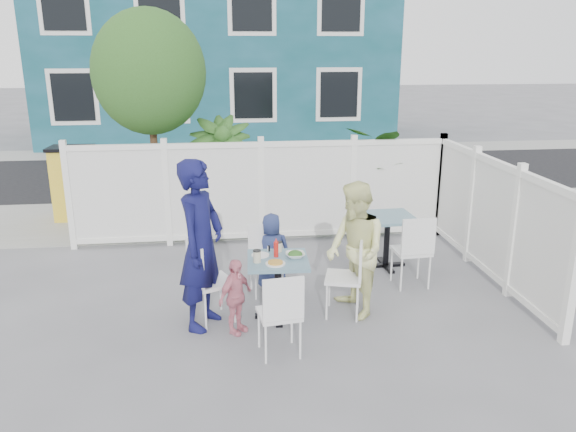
{
  "coord_description": "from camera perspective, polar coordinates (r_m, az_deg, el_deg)",
  "views": [
    {
      "loc": [
        -0.49,
        -6.08,
        2.98
      ],
      "look_at": [
        0.25,
        0.15,
        1.09
      ],
      "focal_mm": 35.0,
      "sensor_mm": 36.0,
      "label": 1
    }
  ],
  "objects": [
    {
      "name": "chair_left",
      "position": [
        6.3,
        -8.4,
        -6.02
      ],
      "size": [
        0.56,
        0.57,
        0.96
      ],
      "rotation": [
        0.0,
        0.0,
        -1.14
      ],
      "color": "white",
      "rests_on": "ground"
    },
    {
      "name": "potted_shrub_b",
      "position": [
        9.62,
        7.8,
        4.04
      ],
      "size": [
        2.07,
        1.99,
        1.77
      ],
      "primitive_type": "imported",
      "rotation": [
        0.0,
        0.0,
        5.77
      ],
      "color": "#2B521C",
      "rests_on": "ground"
    },
    {
      "name": "plate_main",
      "position": [
        6.13,
        -1.29,
        -4.86
      ],
      "size": [
        0.22,
        0.22,
        0.01
      ],
      "primitive_type": "cylinder",
      "color": "white",
      "rests_on": "main_table"
    },
    {
      "name": "ground",
      "position": [
        6.78,
        -1.96,
        -9.28
      ],
      "size": [
        80.0,
        80.0,
        0.0
      ],
      "primitive_type": "plane",
      "color": "slate"
    },
    {
      "name": "spare_table",
      "position": [
        7.91,
        10.06,
        -1.16
      ],
      "size": [
        0.74,
        0.74,
        0.75
      ],
      "rotation": [
        0.0,
        0.0,
        0.05
      ],
      "color": "#3B6571",
      "rests_on": "ground"
    },
    {
      "name": "chair_right",
      "position": [
        6.44,
        6.39,
        -5.56
      ],
      "size": [
        0.51,
        0.52,
        0.93
      ],
      "rotation": [
        0.0,
        0.0,
        1.3
      ],
      "color": "white",
      "rests_on": "ground"
    },
    {
      "name": "chair_back",
      "position": [
        7.04,
        -2.33,
        -3.85
      ],
      "size": [
        0.43,
        0.42,
        0.86
      ],
      "rotation": [
        0.0,
        0.0,
        3.26
      ],
      "color": "white",
      "rests_on": "ground"
    },
    {
      "name": "fence_back",
      "position": [
        8.78,
        -2.71,
        2.27
      ],
      "size": [
        5.86,
        0.08,
        1.6
      ],
      "color": "white",
      "rests_on": "ground"
    },
    {
      "name": "woman",
      "position": [
        6.38,
        6.86,
        -3.5
      ],
      "size": [
        0.75,
        0.88,
        1.56
      ],
      "primitive_type": "imported",
      "rotation": [
        0.0,
        0.0,
        -1.34
      ],
      "color": "#E6EB5C",
      "rests_on": "ground"
    },
    {
      "name": "building",
      "position": [
        20.07,
        -7.12,
        16.71
      ],
      "size": [
        11.0,
        6.0,
        6.0
      ],
      "color": "#10464D",
      "rests_on": "ground"
    },
    {
      "name": "toddler",
      "position": [
        6.08,
        -5.37,
        -8.16
      ],
      "size": [
        0.48,
        0.5,
        0.84
      ],
      "primitive_type": "imported",
      "rotation": [
        0.0,
        0.0,
        0.84
      ],
      "color": "pink",
      "rests_on": "ground"
    },
    {
      "name": "main_table",
      "position": [
        6.34,
        -1.04,
        -5.74
      ],
      "size": [
        0.71,
        0.71,
        0.71
      ],
      "rotation": [
        0.0,
        0.0,
        -0.05
      ],
      "color": "#3B6571",
      "rests_on": "ground"
    },
    {
      "name": "far_sidewalk",
      "position": [
        16.95,
        -5.05,
        6.59
      ],
      "size": [
        24.0,
        1.6,
        0.01
      ],
      "primitive_type": "cube",
      "color": "gray",
      "rests_on": "ground"
    },
    {
      "name": "plate_side",
      "position": [
        6.37,
        -2.83,
        -3.99
      ],
      "size": [
        0.2,
        0.2,
        0.01
      ],
      "primitive_type": "cylinder",
      "color": "white",
      "rests_on": "main_table"
    },
    {
      "name": "coffee_cup_a",
      "position": [
        6.17,
        -3.17,
        -4.15
      ],
      "size": [
        0.09,
        0.09,
        0.13
      ],
      "primitive_type": "cylinder",
      "color": "beige",
      "rests_on": "main_table"
    },
    {
      "name": "man",
      "position": [
        6.11,
        -8.83,
        -2.93
      ],
      "size": [
        0.7,
        0.81,
        1.88
      ],
      "primitive_type": "imported",
      "rotation": [
        0.0,
        0.0,
        1.14
      ],
      "color": "#101142",
      "rests_on": "ground"
    },
    {
      "name": "utility_cabinet",
      "position": [
        10.67,
        -20.89,
        2.95
      ],
      "size": [
        0.7,
        0.52,
        1.26
      ],
      "primitive_type": "cube",
      "rotation": [
        0.0,
        0.0,
        -0.05
      ],
      "color": "gold",
      "rests_on": "ground"
    },
    {
      "name": "coffee_cup_b",
      "position": [
        6.48,
        -0.94,
        -3.17
      ],
      "size": [
        0.07,
        0.07,
        0.11
      ],
      "primitive_type": "cylinder",
      "color": "beige",
      "rests_on": "main_table"
    },
    {
      "name": "ketchup_bottle",
      "position": [
        6.31,
        -1.22,
        -3.42
      ],
      "size": [
        0.05,
        0.05,
        0.17
      ],
      "primitive_type": "cylinder",
      "color": "red",
      "rests_on": "main_table"
    },
    {
      "name": "chair_spare",
      "position": [
        7.29,
        12.7,
        -3.03
      ],
      "size": [
        0.46,
        0.44,
        0.96
      ],
      "rotation": [
        0.0,
        0.0,
        0.06
      ],
      "color": "white",
      "rests_on": "ground"
    },
    {
      "name": "chair_near",
      "position": [
        5.56,
        -0.73,
        -9.47
      ],
      "size": [
        0.46,
        0.44,
        0.9
      ],
      "rotation": [
        0.0,
        0.0,
        0.13
      ],
      "color": "white",
      "rests_on": "ground"
    },
    {
      "name": "near_sidewalk",
      "position": [
        10.33,
        -3.77,
        -0.01
      ],
      "size": [
        24.0,
        2.6,
        0.01
      ],
      "primitive_type": "cube",
      "color": "gray",
      "rests_on": "ground"
    },
    {
      "name": "fence_right",
      "position": [
        7.85,
        19.96,
        -0.51
      ],
      "size": [
        0.08,
        3.66,
        1.6
      ],
      "rotation": [
        0.0,
        0.0,
        1.57
      ],
      "color": "white",
      "rests_on": "ground"
    },
    {
      "name": "salad_bowl",
      "position": [
        6.31,
        0.74,
        -4.0
      ],
      "size": [
        0.22,
        0.22,
        0.05
      ],
      "primitive_type": "imported",
      "color": "white",
      "rests_on": "main_table"
    },
    {
      "name": "street",
      "position": [
        13.91,
        -4.62,
        4.36
      ],
      "size": [
        24.0,
        5.0,
        0.01
      ],
      "primitive_type": "cube",
      "color": "black",
      "rests_on": "ground"
    },
    {
      "name": "boy",
      "position": [
        7.16,
        -1.67,
        -3.58
      ],
      "size": [
        0.48,
        0.31,
        0.98
      ],
      "primitive_type": "imported",
      "rotation": [
        0.0,
        0.0,
        3.14
      ],
      "color": "navy",
      "rests_on": "ground"
    },
    {
      "name": "salt_shaker",
      "position": [
        6.5,
        -1.99,
        -3.32
      ],
      "size": [
        0.03,
        0.03,
        0.06
      ],
      "primitive_type": "cylinder",
      "color": "white",
      "rests_on": "main_table"
    },
    {
      "name": "pepper_shaker",
      "position": [
        6.5,
        -1.97,
        -3.31
      ],
      "size": [
        0.03,
        0.03,
        0.07
      ],
      "primitive_type": "cylinder",
      "color": "black",
      "rests_on": "main_table"
    },
    {
      "name": "tree",
      "position": [
        9.45,
        -13.93,
        13.95
      ],
      "size": [
        1.8,
        1.62,
        3.59
      ],
      "color": "#382316",
      "rests_on": "ground"
    },
    {
      "name": "potted_shrub_a",
      "position": [
        9.4,
        -7.01,
        4.18
      ],
      "size": [
        1.13,
        1.13,
        1.9
      ],
      "primitive_type": "imported",
      "rotation": [
        0.0,
        0.0,
        6.22
      ],
      "color": "#2B521C",
      "rests_on": "ground"
    }
  ]
}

